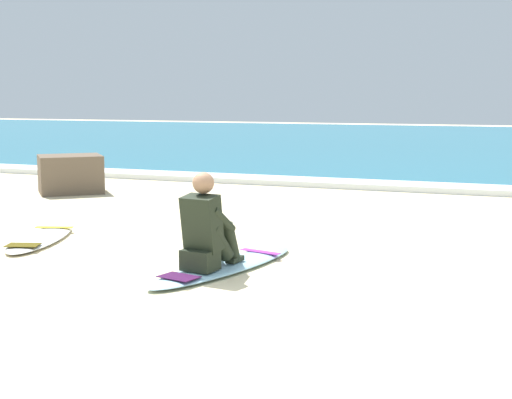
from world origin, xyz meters
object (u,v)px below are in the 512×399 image
at_px(surfboard_main, 225,266).
at_px(shoreline_rock, 70,174).
at_px(surfboard_spare_near, 41,238).
at_px(surfer_seated, 207,231).

relative_size(surfboard_main, shoreline_rock, 2.12).
bearing_deg(shoreline_rock, surfboard_spare_near, -58.97).
distance_m(surfboard_main, surfboard_spare_near, 2.73).
bearing_deg(surfer_seated, surfboard_spare_near, 163.08).
distance_m(surfboard_spare_near, shoreline_rock, 4.51).
xyz_separation_m(surfer_seated, shoreline_rock, (-4.92, 4.65, -0.10)).
height_order(surfboard_main, surfboard_spare_near, same).
distance_m(surfboard_main, shoreline_rock, 6.65).
bearing_deg(surfboard_main, surfer_seated, -105.83).
xyz_separation_m(surfer_seated, surfboard_spare_near, (-2.60, 0.79, -0.40)).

